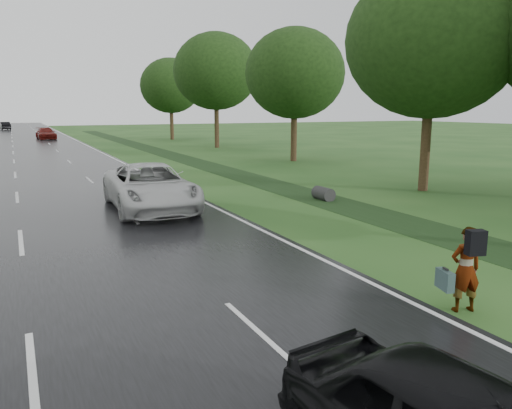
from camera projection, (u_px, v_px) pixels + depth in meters
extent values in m
plane|color=#21481A|center=(33.00, 379.00, 7.04)|extent=(220.00, 220.00, 0.00)
cube|color=black|center=(13.00, 149.00, 46.77)|extent=(14.00, 180.00, 0.04)
cube|color=silver|center=(88.00, 146.00, 49.66)|extent=(0.12, 180.00, 0.01)
cube|color=silver|center=(13.00, 148.00, 46.76)|extent=(0.12, 180.00, 0.01)
cube|color=black|center=(230.00, 172.00, 29.64)|extent=(2.20, 120.00, 0.01)
cylinder|color=#2D2D2D|center=(323.00, 194.00, 20.76)|extent=(0.56, 1.00, 0.56)
cylinder|color=#372516|center=(425.00, 149.00, 22.81)|extent=(0.44, 0.44, 3.84)
ellipsoid|color=black|center=(432.00, 40.00, 21.90)|extent=(7.60, 7.60, 6.84)
cylinder|color=#372516|center=(294.00, 136.00, 35.71)|extent=(0.44, 0.44, 3.52)
ellipsoid|color=black|center=(295.00, 73.00, 34.88)|extent=(7.00, 7.00, 6.30)
cylinder|color=#372516|center=(217.00, 126.00, 47.84)|extent=(0.44, 0.44, 4.16)
ellipsoid|color=black|center=(216.00, 71.00, 46.87)|extent=(8.00, 8.00, 7.20)
cylinder|color=#372516|center=(172.00, 124.00, 60.11)|extent=(0.44, 0.44, 3.68)
ellipsoid|color=black|center=(171.00, 86.00, 59.25)|extent=(7.20, 7.20, 6.48)
imported|color=#A5998C|center=(465.00, 269.00, 9.26)|extent=(0.68, 0.54, 1.64)
cube|color=black|center=(476.00, 243.00, 8.92)|extent=(0.37, 0.28, 0.46)
cube|color=#364E4F|center=(445.00, 280.00, 9.33)|extent=(0.28, 0.48, 0.37)
cube|color=black|center=(446.00, 269.00, 9.29)|extent=(0.09, 0.16, 0.03)
imported|color=silver|center=(150.00, 187.00, 18.49)|extent=(3.05, 6.18, 1.69)
imported|color=#650F0B|center=(46.00, 133.00, 60.22)|extent=(2.33, 4.91, 1.38)
imported|color=black|center=(4.00, 126.00, 86.01)|extent=(2.14, 4.36, 1.38)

